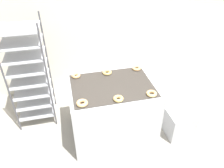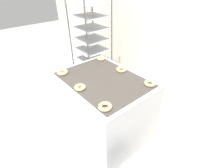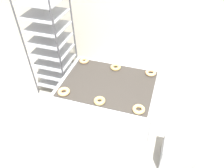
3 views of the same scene
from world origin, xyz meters
name	(u,v)px [view 3 (image 3 of 3)]	position (x,y,z in m)	size (l,w,h in m)	color
wall_back	(135,1)	(0.00, 2.12, 1.40)	(8.00, 0.05, 2.80)	silver
fryer_machine	(109,107)	(0.00, 0.71, 0.45)	(1.21, 0.91, 0.89)	#B7BABF
baking_rack_cart	(51,45)	(-1.15, 1.34, 0.87)	(0.59, 0.56, 1.72)	#4C4C51
glaze_bin	(177,153)	(1.00, 0.42, 0.21)	(0.38, 0.38, 0.42)	#B7BABF
donut_near_left	(64,92)	(-0.45, 0.39, 0.91)	(0.14, 0.14, 0.04)	#EAB36E
donut_near_center	(100,101)	(0.00, 0.37, 0.91)	(0.13, 0.13, 0.04)	#DDB566
donut_near_right	(139,109)	(0.45, 0.37, 0.91)	(0.14, 0.14, 0.04)	#E7B76D
donut_far_left	(84,61)	(-0.46, 1.04, 0.91)	(0.13, 0.13, 0.04)	#E3AC6D
donut_far_center	(116,67)	(0.00, 1.02, 0.91)	(0.14, 0.14, 0.04)	#DDB765
donut_far_right	(151,73)	(0.47, 1.04, 0.91)	(0.14, 0.14, 0.04)	#E5B071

